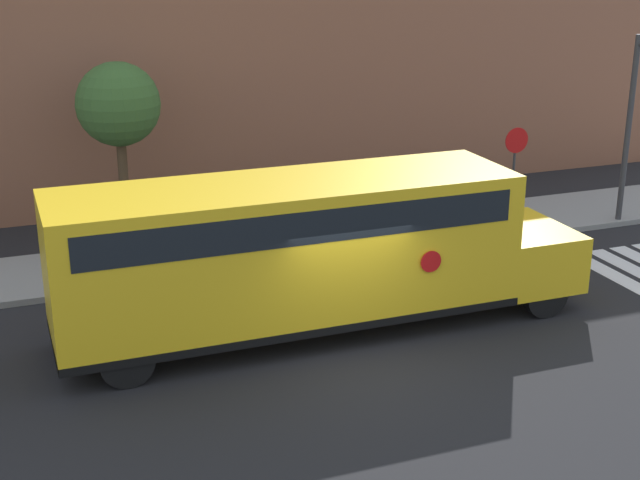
% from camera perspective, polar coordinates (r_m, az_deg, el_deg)
% --- Properties ---
extents(ground_plane, '(60.00, 60.00, 0.00)m').
position_cam_1_polar(ground_plane, '(17.38, 2.34, -7.62)').
color(ground_plane, black).
extents(sidewalk_strip, '(44.00, 3.00, 0.15)m').
position_cam_1_polar(sidewalk_strip, '(23.00, -3.96, -0.65)').
color(sidewalk_strip, gray).
rests_on(sidewalk_strip, ground).
extents(building_backdrop, '(32.00, 4.00, 9.30)m').
position_cam_1_polar(building_backdrop, '(28.14, -8.12, 12.39)').
color(building_backdrop, '#935B42').
rests_on(building_backdrop, ground).
extents(school_bus, '(11.05, 2.57, 3.22)m').
position_cam_1_polar(school_bus, '(17.83, -1.04, -0.46)').
color(school_bus, yellow).
rests_on(school_bus, ground).
extents(stop_sign, '(0.69, 0.10, 2.90)m').
position_cam_1_polar(stop_sign, '(24.76, 12.34, 4.80)').
color(stop_sign, '#38383A').
rests_on(stop_sign, ground).
extents(tree_near_sidewalk, '(2.18, 2.18, 4.74)m').
position_cam_1_polar(tree_near_sidewalk, '(23.70, -12.79, 8.39)').
color(tree_near_sidewalk, brown).
rests_on(tree_near_sidewalk, ground).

